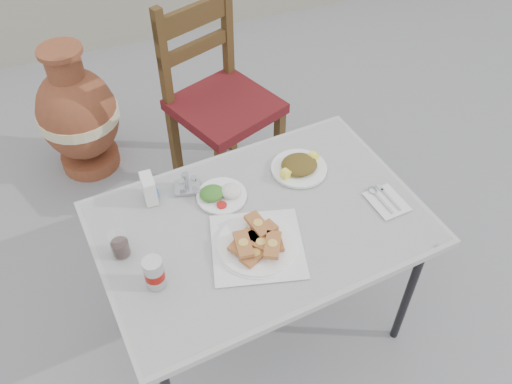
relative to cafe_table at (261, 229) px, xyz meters
name	(u,v)px	position (x,y,z in m)	size (l,w,h in m)	color
ground	(228,313)	(-0.11, 0.10, -0.63)	(80.00, 80.00, 0.00)	slate
cafe_table	(261,229)	(0.00, 0.00, 0.00)	(1.17, 0.85, 0.68)	black
pide_plate	(257,241)	(-0.05, -0.10, 0.07)	(0.36, 0.36, 0.06)	white
salad_rice_plate	(221,194)	(-0.09, 0.16, 0.06)	(0.18, 0.18, 0.05)	white
salad_chopped_plate	(299,166)	(0.23, 0.18, 0.06)	(0.21, 0.21, 0.04)	white
soda_can	(154,273)	(-0.40, -0.12, 0.10)	(0.06, 0.06, 0.11)	#BCBCC0
cola_glass	(120,246)	(-0.47, 0.04, 0.09)	(0.06, 0.06, 0.09)	white
napkin_holder	(149,189)	(-0.33, 0.24, 0.10)	(0.05, 0.08, 0.10)	white
condiment_caddy	(187,185)	(-0.19, 0.24, 0.07)	(0.11, 0.10, 0.07)	#B3B3BA
cutlery_napkin	(385,199)	(0.44, -0.07, 0.05)	(0.13, 0.16, 0.01)	white
chair	(219,100)	(0.15, 0.92, -0.11)	(0.57, 0.57, 1.00)	#3C2710
terracotta_urn	(78,115)	(-0.50, 1.29, -0.29)	(0.42, 0.42, 0.73)	brown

